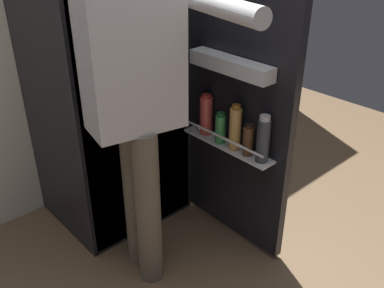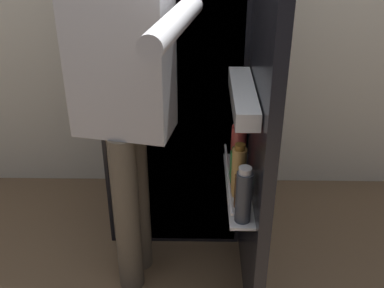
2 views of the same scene
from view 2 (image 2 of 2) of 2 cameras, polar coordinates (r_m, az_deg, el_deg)
The scene contains 3 objects.
ground_plane at distance 2.48m, azimuth -2.41°, elevation -15.45°, with size 5.34×5.34×0.00m, color brown.
refrigerator at distance 2.44m, azimuth -1.54°, elevation 8.11°, with size 0.75×1.30×1.73m.
person at distance 1.95m, azimuth -8.02°, elevation 5.91°, with size 0.54×0.76×1.64m.
Camera 2 is at (0.13, -1.77, 1.74)m, focal length 44.05 mm.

